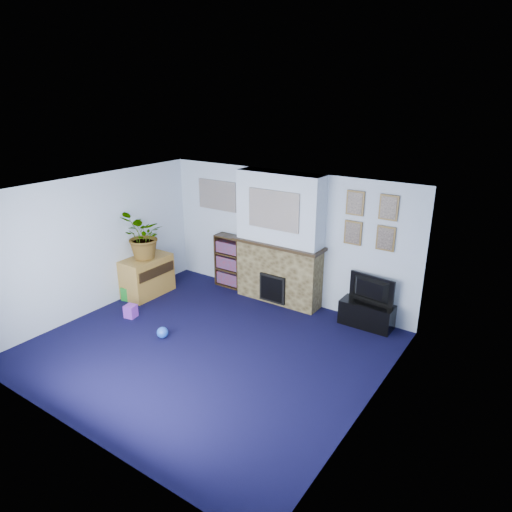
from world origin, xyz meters
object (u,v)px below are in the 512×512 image
Objects in this scene: bookshelf at (230,262)px; sideboard at (147,277)px; tv_stand at (367,313)px; television at (369,290)px.

bookshelf reaches higher than sideboard.
sideboard is at bearing -131.39° from bookshelf.
tv_stand is at bearing 16.03° from sideboard.
sideboard is (-3.96, -1.16, -0.29)m from television.
tv_stand is 0.91× the size of sideboard.
bookshelf is (-2.89, 0.08, 0.28)m from tv_stand.
television is 0.75× the size of bookshelf.
television is at bearing 90.00° from tv_stand.
sideboard reaches higher than tv_stand.
bookshelf is 1.10× the size of sideboard.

